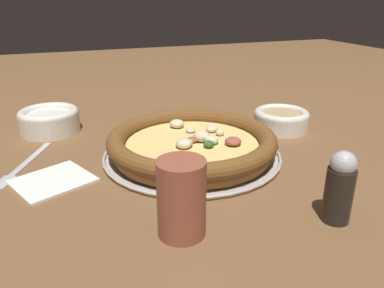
{
  "coord_description": "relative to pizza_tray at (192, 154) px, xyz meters",
  "views": [
    {
      "loc": [
        -0.23,
        -0.61,
        0.29
      ],
      "look_at": [
        0.0,
        0.0,
        0.03
      ],
      "focal_mm": 35.0,
      "sensor_mm": 36.0,
      "label": 1
    }
  ],
  "objects": [
    {
      "name": "pizza",
      "position": [
        0.0,
        0.0,
        0.03
      ],
      "size": [
        0.32,
        0.32,
        0.04
      ],
      "color": "#BC7F42",
      "rests_on": "pizza_tray"
    },
    {
      "name": "bowl_near",
      "position": [
        0.24,
        0.07,
        0.02
      ],
      "size": [
        0.12,
        0.12,
        0.05
      ],
      "color": "silver",
      "rests_on": "ground_plane"
    },
    {
      "name": "pepper_shaker",
      "position": [
        0.11,
        -0.27,
        0.05
      ],
      "size": [
        0.04,
        0.04,
        0.1
      ],
      "color": "black",
      "rests_on": "ground_plane"
    },
    {
      "name": "fork",
      "position": [
        -0.3,
        0.07,
        -0.0
      ],
      "size": [
        0.1,
        0.18,
        0.0
      ],
      "rotation": [
        0.0,
        0.0,
        10.56
      ],
      "color": "#B7B7BC",
      "rests_on": "ground_plane"
    },
    {
      "name": "bowl_far",
      "position": [
        -0.25,
        0.24,
        0.02
      ],
      "size": [
        0.13,
        0.13,
        0.05
      ],
      "color": "silver",
      "rests_on": "ground_plane"
    },
    {
      "name": "drinking_cup",
      "position": [
        -0.1,
        -0.22,
        0.05
      ],
      "size": [
        0.06,
        0.06,
        0.1
      ],
      "color": "brown",
      "rests_on": "ground_plane"
    },
    {
      "name": "ground_plane",
      "position": [
        0.0,
        0.0,
        -0.0
      ],
      "size": [
        3.0,
        3.0,
        0.0
      ],
      "primitive_type": "plane",
      "color": "brown"
    },
    {
      "name": "napkin",
      "position": [
        -0.25,
        -0.02,
        -0.0
      ],
      "size": [
        0.15,
        0.14,
        0.01
      ],
      "rotation": [
        0.0,
        0.0,
        0.42
      ],
      "color": "white",
      "rests_on": "ground_plane"
    },
    {
      "name": "pizza_tray",
      "position": [
        0.0,
        0.0,
        0.0
      ],
      "size": [
        0.33,
        0.33,
        0.01
      ],
      "color": "#B7B2A8",
      "rests_on": "ground_plane"
    }
  ]
}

